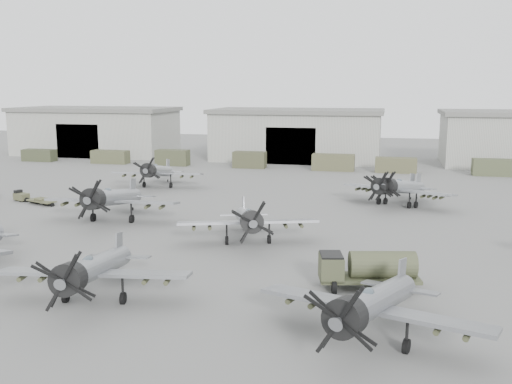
# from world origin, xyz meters

# --- Properties ---
(ground) EXTENTS (220.00, 220.00, 0.00)m
(ground) POSITION_xyz_m (0.00, 0.00, 0.00)
(ground) COLOR #5B5B59
(ground) RESTS_ON ground
(hangar_left) EXTENTS (29.00, 14.80, 8.70)m
(hangar_left) POSITION_xyz_m (-38.00, 61.96, 4.37)
(hangar_left) COLOR #A3A499
(hangar_left) RESTS_ON ground
(hangar_center) EXTENTS (29.00, 14.80, 8.70)m
(hangar_center) POSITION_xyz_m (0.00, 61.96, 4.37)
(hangar_center) COLOR #A3A499
(hangar_center) RESTS_ON ground
(support_truck_0) EXTENTS (5.58, 2.20, 1.99)m
(support_truck_0) POSITION_xyz_m (-42.36, 50.00, 1.00)
(support_truck_0) COLOR #363B27
(support_truck_0) RESTS_ON ground
(support_truck_1) EXTENTS (6.10, 2.20, 2.14)m
(support_truck_1) POSITION_xyz_m (-29.19, 50.00, 1.07)
(support_truck_1) COLOR #45482F
(support_truck_1) RESTS_ON ground
(support_truck_2) EXTENTS (5.30, 2.20, 2.50)m
(support_truck_2) POSITION_xyz_m (-18.30, 50.00, 1.25)
(support_truck_2) COLOR #3D402A
(support_truck_2) RESTS_ON ground
(support_truck_3) EXTENTS (5.05, 2.20, 2.52)m
(support_truck_3) POSITION_xyz_m (-5.56, 50.00, 1.26)
(support_truck_3) COLOR #3E3F29
(support_truck_3) RESTS_ON ground
(support_truck_4) EXTENTS (6.30, 2.20, 2.47)m
(support_truck_4) POSITION_xyz_m (7.40, 50.00, 1.23)
(support_truck_4) COLOR #4B4A31
(support_truck_4) RESTS_ON ground
(support_truck_5) EXTENTS (5.96, 2.20, 2.20)m
(support_truck_5) POSITION_xyz_m (16.56, 50.00, 1.10)
(support_truck_5) COLOR #4C4B31
(support_truck_5) RESTS_ON ground
(support_truck_6) EXTENTS (5.90, 2.20, 2.36)m
(support_truck_6) POSITION_xyz_m (30.11, 50.00, 1.18)
(support_truck_6) COLOR #42472E
(support_truck_6) RESTS_ON ground
(aircraft_near_1) EXTENTS (11.38, 10.24, 4.52)m
(aircraft_near_1) POSITION_xyz_m (-0.97, -7.12, 2.05)
(aircraft_near_1) COLOR gray
(aircraft_near_1) RESTS_ON ground
(aircraft_near_2) EXTENTS (11.53, 10.38, 4.61)m
(aircraft_near_2) POSITION_xyz_m (14.80, -9.07, 2.10)
(aircraft_near_2) COLOR gray
(aircraft_near_2) RESTS_ON ground
(aircraft_mid_1) EXTENTS (12.53, 11.28, 5.00)m
(aircraft_mid_1) POSITION_xyz_m (-9.43, 11.69, 2.27)
(aircraft_mid_1) COLOR gray
(aircraft_mid_1) RESTS_ON ground
(aircraft_mid_2) EXTENTS (11.24, 10.12, 4.51)m
(aircraft_mid_2) POSITION_xyz_m (4.72, 7.23, 2.05)
(aircraft_mid_2) COLOR gray
(aircraft_mid_2) RESTS_ON ground
(aircraft_far_0) EXTENTS (11.48, 10.33, 4.57)m
(aircraft_far_0) POSITION_xyz_m (-12.58, 30.00, 2.08)
(aircraft_far_0) COLOR gray
(aircraft_far_0) RESTS_ON ground
(aircraft_far_1) EXTENTS (10.99, 9.95, 4.48)m
(aircraft_far_1) POSITION_xyz_m (16.78, 25.24, 2.04)
(aircraft_far_1) COLOR gray
(aircraft_far_1) RESTS_ON ground
(aircraft_extra_245) EXTENTS (10.99, 9.95, 4.48)m
(aircraft_extra_245) POSITION_xyz_m (16.09, 24.94, 2.04)
(aircraft_extra_245) COLOR gray
(aircraft_extra_245) RESTS_ON ground
(fuel_tanker) EXTENTS (6.46, 3.76, 2.38)m
(fuel_tanker) POSITION_xyz_m (14.37, -0.95, 1.36)
(fuel_tanker) COLOR #3F432B
(fuel_tanker) RESTS_ON ground
(tug_trailer) EXTENTS (6.10, 3.20, 1.23)m
(tug_trailer) POSITION_xyz_m (-22.56, 18.20, 0.46)
(tug_trailer) COLOR #47482F
(tug_trailer) RESTS_ON ground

